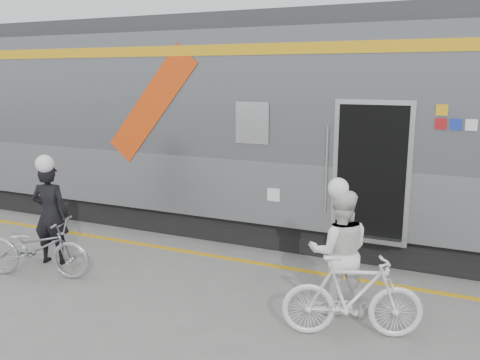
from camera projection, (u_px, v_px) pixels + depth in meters
The scene contains 9 objects.
ground at pixel (138, 307), 6.77m from camera, with size 90.00×90.00×0.00m, color slate.
train at pixel (273, 126), 9.96m from camera, with size 24.00×3.17×4.10m.
safety_strip at pixel (212, 256), 8.69m from camera, with size 24.00×0.12×0.01m, color gold.
man at pixel (51, 214), 8.23m from camera, with size 0.60×0.40×1.65m, color black.
bicycle_left at pixel (35, 248), 7.73m from camera, with size 0.60×1.73×0.91m, color #A3A5AA.
woman at pixel (339, 252), 6.48m from camera, with size 0.80×0.62×1.64m, color white.
bicycle_right at pixel (352, 297), 5.93m from camera, with size 0.47×1.65×0.99m, color white.
helmet_man at pixel (46, 155), 8.03m from camera, with size 0.29×0.29×0.29m, color white.
helmet_woman at pixel (342, 179), 6.29m from camera, with size 0.26×0.26×0.26m, color white.
Camera 1 is at (3.86, -5.15, 3.04)m, focal length 38.00 mm.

